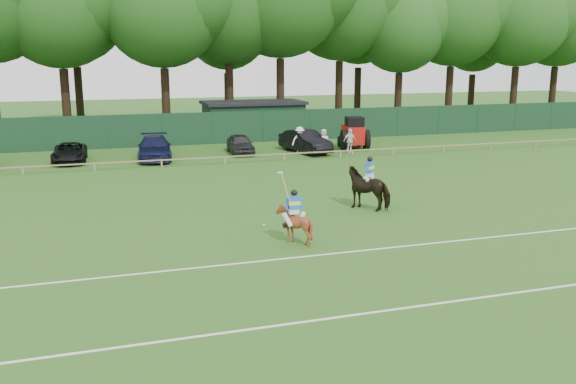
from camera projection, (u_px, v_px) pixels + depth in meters
name	position (u px, v px, depth m)	size (l,w,h in m)	color
ground	(300.00, 248.00, 22.12)	(160.00, 160.00, 0.00)	#1E4C14
horse_dark	(369.00, 188.00, 27.62)	(1.01, 2.22, 1.88)	black
horse_chestnut	(294.00, 224.00, 22.55)	(1.15, 1.30, 1.43)	brown
suv_black	(70.00, 153.00, 39.59)	(2.07, 4.50, 1.25)	black
sedan_navy	(155.00, 148.00, 40.67)	(2.14, 5.26, 1.53)	#12153A
hatch_grey	(240.00, 144.00, 43.07)	(1.61, 4.01, 1.37)	#2D2C2F
estate_black	(305.00, 141.00, 43.54)	(1.69, 4.85, 1.60)	black
spectator_left	(300.00, 140.00, 42.99)	(1.23, 0.71, 1.90)	silver
spectator_mid	(350.00, 141.00, 43.19)	(1.03, 0.43, 1.75)	silver
spectator_right	(324.00, 141.00, 43.27)	(0.83, 0.54, 1.70)	silver
rider_dark	(370.00, 171.00, 27.43)	(0.78, 0.74, 1.41)	silver
rider_chestnut	(294.00, 207.00, 22.39)	(0.94, 0.62, 2.05)	silver
polo_ball	(264.00, 225.00, 24.93)	(0.09, 0.09, 0.09)	silver
pitch_lines	(336.00, 281.00, 18.86)	(60.00, 5.10, 0.01)	silver
pitch_rail	(209.00, 158.00, 38.75)	(62.10, 0.10, 0.50)	#997F5B
perimeter_fence	(188.00, 129.00, 46.94)	(92.08, 0.08, 2.50)	#14351E
utility_shed	(253.00, 119.00, 51.44)	(8.40, 4.40, 3.04)	#14331E
tree_row	(197.00, 132.00, 55.24)	(96.00, 12.00, 21.00)	#26561C
tractor	(353.00, 134.00, 45.09)	(2.42, 3.17, 2.41)	#AD1410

